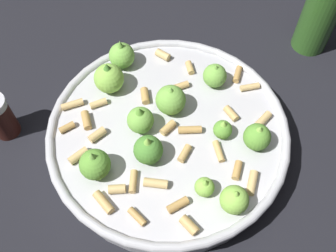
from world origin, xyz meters
The scene contains 3 objects.
ground_plane centered at (0.00, 0.00, 0.00)m, with size 2.40×2.40×0.00m, color black.
cooking_pan centered at (0.00, 0.00, 0.03)m, with size 0.35×0.35×0.10m.
olive_oil_bottle centered at (0.24, -0.23, 0.09)m, with size 0.06×0.06×0.21m.
Camera 1 is at (-0.30, -0.03, 0.53)m, focal length 42.26 mm.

